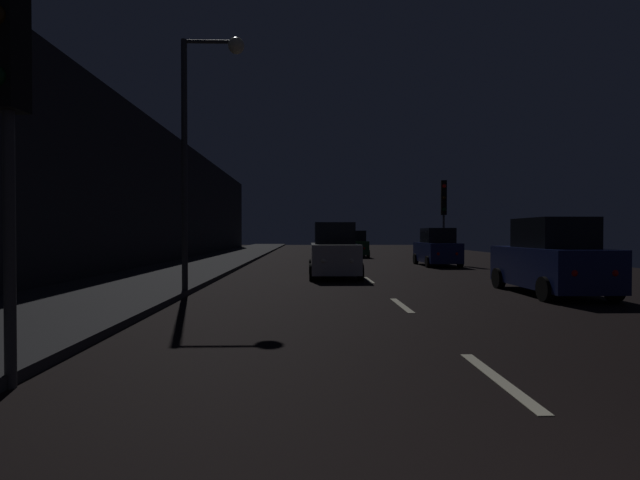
{
  "coord_description": "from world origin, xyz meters",
  "views": [
    {
      "loc": [
        -2.19,
        -2.36,
        1.68
      ],
      "look_at": [
        -1.77,
        13.69,
        1.46
      ],
      "focal_mm": 26.61,
      "sensor_mm": 36.0,
      "label": 1
    }
  ],
  "objects_px": {
    "car_approaching_headlights": "(334,252)",
    "traffic_light_near_left": "(6,58)",
    "traffic_light_far_right": "(444,204)",
    "car_parked_right_near": "(551,259)",
    "streetlamp_overhead": "(202,124)",
    "car_parked_right_far": "(437,249)",
    "car_distant_taillights": "(355,245)"
  },
  "relations": [
    {
      "from": "traffic_light_near_left",
      "to": "streetlamp_overhead",
      "type": "bearing_deg",
      "value": -178.02
    },
    {
      "from": "traffic_light_near_left",
      "to": "car_approaching_headlights",
      "type": "xyz_separation_m",
      "value": [
        4.24,
        13.0,
        -2.61
      ]
    },
    {
      "from": "traffic_light_near_left",
      "to": "car_approaching_headlights",
      "type": "height_order",
      "value": "traffic_light_near_left"
    },
    {
      "from": "traffic_light_near_left",
      "to": "car_parked_right_near",
      "type": "bearing_deg",
      "value": 132.43
    },
    {
      "from": "traffic_light_far_right",
      "to": "car_parked_right_far",
      "type": "height_order",
      "value": "traffic_light_far_right"
    },
    {
      "from": "car_approaching_headlights",
      "to": "car_distant_taillights",
      "type": "bearing_deg",
      "value": 171.26
    },
    {
      "from": "streetlamp_overhead",
      "to": "car_parked_right_far",
      "type": "relative_size",
      "value": 1.79
    },
    {
      "from": "traffic_light_far_right",
      "to": "car_parked_right_near",
      "type": "relative_size",
      "value": 1.1
    },
    {
      "from": "car_parked_right_near",
      "to": "traffic_light_far_right",
      "type": "bearing_deg",
      "value": -3.49
    },
    {
      "from": "car_parked_right_near",
      "to": "car_parked_right_far",
      "type": "height_order",
      "value": "car_parked_right_near"
    },
    {
      "from": "car_approaching_headlights",
      "to": "car_parked_right_far",
      "type": "relative_size",
      "value": 1.07
    },
    {
      "from": "traffic_light_near_left",
      "to": "car_approaching_headlights",
      "type": "relative_size",
      "value": 1.18
    },
    {
      "from": "traffic_light_near_left",
      "to": "streetlamp_overhead",
      "type": "distance_m",
      "value": 7.79
    },
    {
      "from": "traffic_light_far_right",
      "to": "car_distant_taillights",
      "type": "distance_m",
      "value": 9.0
    },
    {
      "from": "traffic_light_near_left",
      "to": "streetlamp_overhead",
      "type": "height_order",
      "value": "streetlamp_overhead"
    },
    {
      "from": "traffic_light_near_left",
      "to": "car_parked_right_far",
      "type": "bearing_deg",
      "value": 157.36
    },
    {
      "from": "car_approaching_headlights",
      "to": "car_parked_right_far",
      "type": "height_order",
      "value": "car_approaching_headlights"
    },
    {
      "from": "car_approaching_headlights",
      "to": "traffic_light_near_left",
      "type": "bearing_deg",
      "value": -18.06
    },
    {
      "from": "traffic_light_far_right",
      "to": "car_parked_right_far",
      "type": "xyz_separation_m",
      "value": [
        -0.8,
        -1.55,
        -2.42
      ]
    },
    {
      "from": "car_approaching_headlights",
      "to": "car_distant_taillights",
      "type": "relative_size",
      "value": 1.12
    },
    {
      "from": "car_parked_right_far",
      "to": "car_distant_taillights",
      "type": "distance_m",
      "value": 9.75
    },
    {
      "from": "car_parked_right_near",
      "to": "car_distant_taillights",
      "type": "bearing_deg",
      "value": 9.16
    },
    {
      "from": "streetlamp_overhead",
      "to": "car_distant_taillights",
      "type": "bearing_deg",
      "value": 73.2
    },
    {
      "from": "streetlamp_overhead",
      "to": "car_parked_right_near",
      "type": "distance_m",
      "value": 10.24
    },
    {
      "from": "car_approaching_headlights",
      "to": "car_parked_right_near",
      "type": "height_order",
      "value": "car_parked_right_near"
    },
    {
      "from": "traffic_light_far_right",
      "to": "streetlamp_overhead",
      "type": "height_order",
      "value": "streetlamp_overhead"
    },
    {
      "from": "car_approaching_headlights",
      "to": "car_parked_right_near",
      "type": "bearing_deg",
      "value": 46.89
    },
    {
      "from": "traffic_light_near_left",
      "to": "streetlamp_overhead",
      "type": "relative_size",
      "value": 0.7
    },
    {
      "from": "streetlamp_overhead",
      "to": "car_parked_right_far",
      "type": "distance_m",
      "value": 15.4
    },
    {
      "from": "car_parked_right_near",
      "to": "car_parked_right_far",
      "type": "relative_size",
      "value": 1.08
    },
    {
      "from": "car_distant_taillights",
      "to": "car_parked_right_far",
      "type": "bearing_deg",
      "value": -160.01
    },
    {
      "from": "traffic_light_near_left",
      "to": "car_parked_right_far",
      "type": "relative_size",
      "value": 1.26
    }
  ]
}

